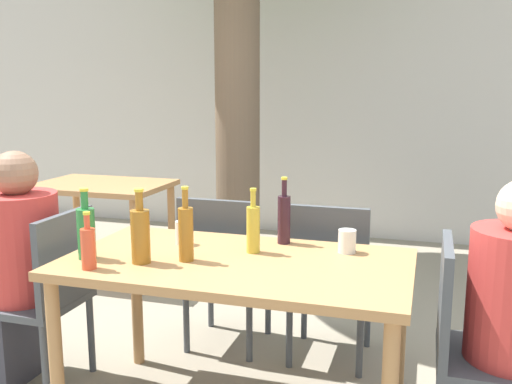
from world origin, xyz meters
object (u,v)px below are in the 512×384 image
object	(u,v)px
wine_bottle_1	(284,218)
oil_cruet_2	(253,228)
drinking_glass_1	(347,241)
drinking_glass_0	(182,233)
dining_table_back	(102,198)
patio_chair_2	(223,264)
patio_chair_3	(329,274)
person_seated_0	(9,279)
green_bottle_5	(86,232)
amber_bottle_4	(140,234)
soda_bottle_3	(88,247)
dining_table_front	(236,278)
amber_bottle_0	(186,232)
patio_chair_0	(48,289)
patio_chair_1	(472,340)

from	to	relation	value
wine_bottle_1	oil_cruet_2	size ratio (longest dim) A/B	1.09
drinking_glass_1	drinking_glass_0	bearing A→B (deg)	-173.34
dining_table_back	patio_chair_2	bearing A→B (deg)	-34.73
wine_bottle_1	drinking_glass_1	world-z (taller)	wine_bottle_1
patio_chair_3	person_seated_0	xyz separation A→B (m)	(-1.53, -0.65, 0.03)
oil_cruet_2	green_bottle_5	xyz separation A→B (m)	(-0.67, -0.31, 0.01)
wine_bottle_1	amber_bottle_4	distance (m)	0.70
wine_bottle_1	soda_bottle_3	world-z (taller)	wine_bottle_1
green_bottle_5	person_seated_0	bearing A→B (deg)	163.41
amber_bottle_4	green_bottle_5	distance (m)	0.26
patio_chair_3	oil_cruet_2	xyz separation A→B (m)	(-0.27, -0.52, 0.36)
dining_table_front	dining_table_back	xyz separation A→B (m)	(-1.68, 1.60, -0.03)
dining_table_front	patio_chair_3	world-z (taller)	patio_chair_3
dining_table_front	soda_bottle_3	distance (m)	0.65
patio_chair_3	dining_table_front	bearing A→B (deg)	64.87
green_bottle_5	drinking_glass_1	xyz separation A→B (m)	(1.09, 0.43, -0.07)
drinking_glass_0	green_bottle_5	bearing A→B (deg)	-131.98
oil_cruet_2	drinking_glass_1	size ratio (longest dim) A/B	2.80
dining_table_front	drinking_glass_0	size ratio (longest dim) A/B	13.36
patio_chair_3	amber_bottle_0	world-z (taller)	amber_bottle_0
patio_chair_0	amber_bottle_0	size ratio (longest dim) A/B	2.77
green_bottle_5	wine_bottle_1	bearing A→B (deg)	32.82
drinking_glass_0	patio_chair_2	bearing A→B (deg)	86.58
person_seated_0	wine_bottle_1	bearing A→B (deg)	103.36
drinking_glass_0	drinking_glass_1	xyz separation A→B (m)	(0.78, 0.09, -0.00)
oil_cruet_2	drinking_glass_0	bearing A→B (deg)	175.10
patio_chair_2	green_bottle_5	xyz separation A→B (m)	(-0.33, -0.82, 0.37)
drinking_glass_0	oil_cruet_2	bearing A→B (deg)	-4.90
patio_chair_2	patio_chair_3	distance (m)	0.61
patio_chair_1	amber_bottle_4	bearing A→B (deg)	96.72
patio_chair_2	amber_bottle_0	world-z (taller)	amber_bottle_0
amber_bottle_0	wine_bottle_1	distance (m)	0.52
wine_bottle_1	soda_bottle_3	size ratio (longest dim) A/B	1.33
dining_table_front	patio_chair_0	xyz separation A→B (m)	(-0.99, 0.00, -0.16)
patio_chair_0	drinking_glass_0	distance (m)	0.74
patio_chair_1	patio_chair_2	xyz separation A→B (m)	(-1.30, 0.65, 0.00)
oil_cruet_2	green_bottle_5	size ratio (longest dim) A/B	0.95
wine_bottle_1	green_bottle_5	size ratio (longest dim) A/B	1.03
soda_bottle_3	amber_bottle_4	world-z (taller)	amber_bottle_4
soda_bottle_3	person_seated_0	bearing A→B (deg)	156.04
patio_chair_1	oil_cruet_2	distance (m)	1.03
patio_chair_2	drinking_glass_0	size ratio (longest dim) A/B	8.01
oil_cruet_2	drinking_glass_0	size ratio (longest dim) A/B	2.63
amber_bottle_4	amber_bottle_0	bearing A→B (deg)	25.76
dining_table_front	patio_chair_3	xyz separation A→B (m)	(0.30, 0.65, -0.16)
dining_table_back	amber_bottle_0	distance (m)	2.25
patio_chair_2	soda_bottle_3	xyz separation A→B (m)	(-0.24, -0.95, 0.34)
patio_chair_3	wine_bottle_1	distance (m)	0.52
dining_table_front	patio_chair_0	world-z (taller)	patio_chair_0
soda_bottle_3	amber_bottle_4	bearing A→B (deg)	39.96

